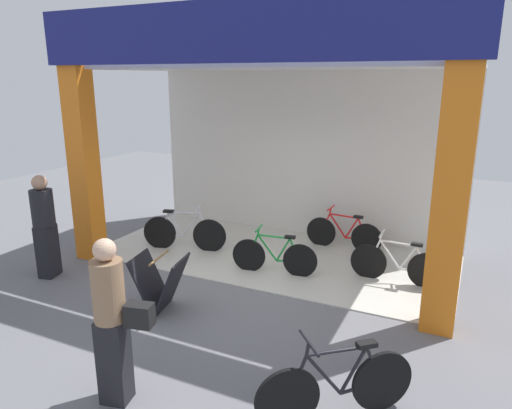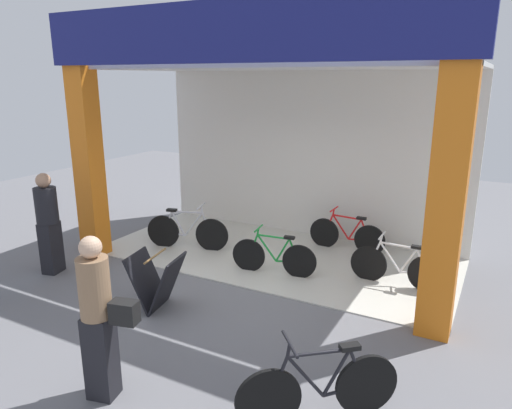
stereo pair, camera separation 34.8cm
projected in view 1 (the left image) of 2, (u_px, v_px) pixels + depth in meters
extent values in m
plane|color=slate|center=(236.00, 286.00, 7.38)|extent=(20.67, 20.67, 0.00)
cube|color=beige|center=(273.00, 255.00, 8.65)|extent=(6.33, 2.92, 0.02)
cube|color=silver|center=(303.00, 154.00, 9.48)|extent=(6.33, 0.12, 3.35)
cube|color=orange|center=(84.00, 166.00, 8.17)|extent=(0.42, 0.36, 3.35)
cube|color=orange|center=(450.00, 205.00, 5.71)|extent=(0.42, 0.36, 3.35)
cube|color=navy|center=(227.00, 31.00, 6.26)|extent=(6.53, 0.20, 0.81)
cube|color=silver|center=(275.00, 67.00, 7.78)|extent=(6.33, 2.92, 0.06)
cylinder|color=black|center=(367.00, 239.00, 8.69)|extent=(0.57, 0.05, 0.57)
cylinder|color=black|center=(321.00, 232.00, 9.07)|extent=(0.57, 0.05, 0.57)
cylinder|color=red|center=(355.00, 238.00, 8.78)|extent=(0.38, 0.04, 0.07)
cylinder|color=red|center=(352.00, 228.00, 8.77)|extent=(0.25, 0.04, 0.43)
cylinder|color=red|center=(338.00, 226.00, 8.88)|extent=(0.35, 0.04, 0.45)
cylinder|color=red|center=(344.00, 216.00, 8.78)|extent=(0.55, 0.04, 0.05)
cylinder|color=red|center=(362.00, 228.00, 8.68)|extent=(0.19, 0.03, 0.38)
cylinder|color=red|center=(326.00, 223.00, 8.98)|extent=(0.17, 0.03, 0.40)
cylinder|color=red|center=(330.00, 211.00, 8.88)|extent=(0.05, 0.03, 0.12)
cylinder|color=red|center=(331.00, 208.00, 8.86)|extent=(0.04, 0.40, 0.03)
cube|color=black|center=(358.00, 217.00, 8.66)|extent=(0.17, 0.09, 0.04)
cylinder|color=black|center=(300.00, 261.00, 7.65)|extent=(0.56, 0.13, 0.56)
cylinder|color=black|center=(249.00, 255.00, 7.88)|extent=(0.56, 0.13, 0.56)
cylinder|color=#198C33|center=(288.00, 261.00, 7.71)|extent=(0.38, 0.09, 0.07)
cylinder|color=#198C33|center=(283.00, 250.00, 7.68)|extent=(0.25, 0.07, 0.42)
cylinder|color=#198C33|center=(267.00, 248.00, 7.75)|extent=(0.35, 0.09, 0.44)
cylinder|color=#198C33|center=(274.00, 237.00, 7.67)|extent=(0.54, 0.12, 0.04)
cylinder|color=#198C33|center=(295.00, 250.00, 7.63)|extent=(0.19, 0.06, 0.38)
cylinder|color=#198C33|center=(254.00, 245.00, 7.81)|extent=(0.17, 0.06, 0.39)
cylinder|color=#198C33|center=(258.00, 232.00, 7.72)|extent=(0.05, 0.04, 0.12)
cylinder|color=#198C33|center=(259.00, 228.00, 7.71)|extent=(0.09, 0.39, 0.03)
cube|color=black|center=(290.00, 237.00, 7.59)|extent=(0.18, 0.11, 0.04)
cylinder|color=black|center=(427.00, 271.00, 7.24)|extent=(0.58, 0.04, 0.58)
cylinder|color=black|center=(368.00, 262.00, 7.60)|extent=(0.58, 0.04, 0.58)
cylinder|color=white|center=(412.00, 270.00, 7.33)|extent=(0.39, 0.04, 0.07)
cylinder|color=white|center=(408.00, 258.00, 7.31)|extent=(0.25, 0.03, 0.43)
cylinder|color=white|center=(390.00, 255.00, 7.42)|extent=(0.35, 0.04, 0.45)
cylinder|color=white|center=(398.00, 243.00, 7.32)|extent=(0.55, 0.04, 0.05)
cylinder|color=white|center=(421.00, 258.00, 7.23)|extent=(0.19, 0.03, 0.39)
cylinder|color=white|center=(375.00, 251.00, 7.51)|extent=(0.17, 0.03, 0.40)
cylinder|color=white|center=(381.00, 237.00, 7.41)|extent=(0.05, 0.03, 0.12)
cylinder|color=white|center=(382.00, 233.00, 7.39)|extent=(0.03, 0.40, 0.03)
cube|color=black|center=(417.00, 245.00, 7.20)|extent=(0.18, 0.09, 0.04)
cylinder|color=black|center=(160.00, 233.00, 8.92)|extent=(0.62, 0.21, 0.63)
cylinder|color=black|center=(209.00, 236.00, 8.75)|extent=(0.62, 0.21, 0.63)
cylinder|color=silver|center=(171.00, 235.00, 8.88)|extent=(0.42, 0.15, 0.08)
cylinder|color=silver|center=(175.00, 225.00, 8.82)|extent=(0.27, 0.11, 0.47)
cylinder|color=silver|center=(191.00, 225.00, 8.76)|extent=(0.38, 0.14, 0.49)
cylinder|color=silver|center=(184.00, 213.00, 8.72)|extent=(0.59, 0.20, 0.05)
cylinder|color=silver|center=(165.00, 223.00, 8.84)|extent=(0.21, 0.09, 0.42)
cylinder|color=silver|center=(204.00, 225.00, 8.71)|extent=(0.19, 0.08, 0.44)
cylinder|color=silver|center=(199.00, 210.00, 8.66)|extent=(0.06, 0.05, 0.13)
cylinder|color=silver|center=(198.00, 207.00, 8.64)|extent=(0.15, 0.43, 0.03)
cube|color=black|center=(168.00, 211.00, 8.77)|extent=(0.21, 0.14, 0.05)
cylinder|color=black|center=(382.00, 381.00, 4.58)|extent=(0.50, 0.45, 0.63)
cylinder|color=black|center=(287.00, 399.00, 4.32)|extent=(0.50, 0.45, 0.63)
cylinder|color=black|center=(361.00, 387.00, 4.52)|extent=(0.34, 0.31, 0.08)
cylinder|color=black|center=(353.00, 370.00, 4.45)|extent=(0.23, 0.21, 0.47)
cylinder|color=black|center=(324.00, 375.00, 4.36)|extent=(0.31, 0.28, 0.49)
cylinder|color=black|center=(337.00, 351.00, 4.34)|extent=(0.48, 0.43, 0.05)
cylinder|color=black|center=(373.00, 364.00, 4.49)|extent=(0.18, 0.16, 0.42)
cylinder|color=black|center=(298.00, 377.00, 4.29)|extent=(0.16, 0.15, 0.44)
cylinder|color=black|center=(308.00, 349.00, 4.24)|extent=(0.06, 0.06, 0.13)
cylinder|color=black|center=(309.00, 343.00, 4.23)|extent=(0.31, 0.35, 0.03)
cube|color=black|center=(367.00, 344.00, 4.41)|extent=(0.21, 0.20, 0.05)
cube|color=black|center=(150.00, 283.00, 6.57)|extent=(0.46, 0.64, 0.80)
cube|color=black|center=(172.00, 285.00, 6.49)|extent=(0.46, 0.64, 0.80)
cylinder|color=olive|center=(159.00, 258.00, 6.43)|extent=(0.14, 0.58, 0.03)
cube|color=black|center=(114.00, 361.00, 4.68)|extent=(0.32, 0.30, 0.90)
cylinder|color=#8C6B4C|center=(108.00, 291.00, 4.48)|extent=(0.37, 0.37, 0.62)
sphere|color=#D8AD8C|center=(104.00, 250.00, 4.37)|extent=(0.22, 0.22, 0.22)
cube|color=black|center=(139.00, 315.00, 4.47)|extent=(0.29, 0.21, 0.23)
cube|color=black|center=(48.00, 251.00, 7.66)|extent=(0.31, 0.36, 0.87)
cylinder|color=black|center=(42.00, 208.00, 7.47)|extent=(0.42, 0.42, 0.59)
sphere|color=tan|center=(39.00, 183.00, 7.36)|extent=(0.24, 0.24, 0.24)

